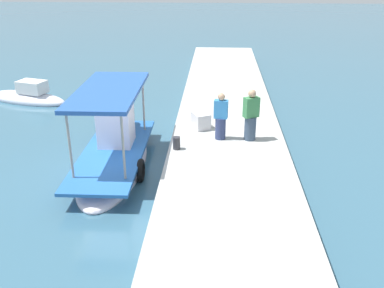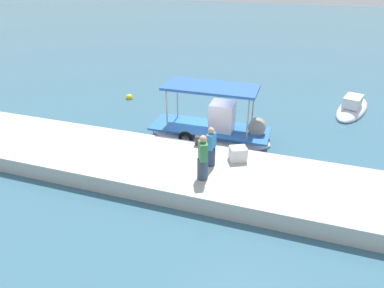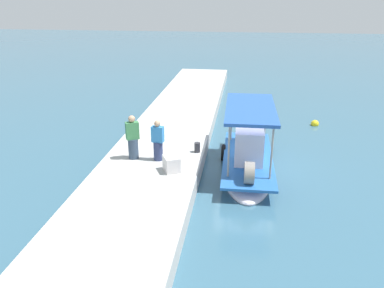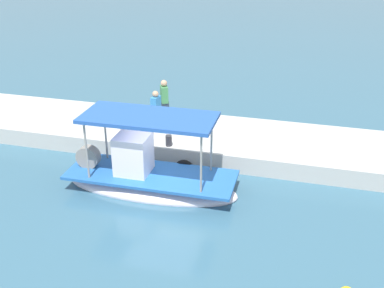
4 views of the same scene
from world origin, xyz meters
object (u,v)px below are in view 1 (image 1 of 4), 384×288
at_px(main_fishing_boat, 115,153).
at_px(fisherman_near_bollard, 251,117).
at_px(moored_boat_near, 27,97).
at_px(mooring_bollard, 177,143).
at_px(fisherman_by_crate, 221,118).
at_px(cargo_crate, 201,121).

relative_size(main_fishing_boat, fisherman_near_bollard, 3.40).
distance_m(main_fishing_boat, moored_boat_near, 8.95).
bearing_deg(mooring_bollard, fisherman_by_crate, -55.34).
distance_m(main_fishing_boat, cargo_crate, 3.37).
xyz_separation_m(fisherman_near_bollard, fisherman_by_crate, (0.02, 1.00, -0.07)).
height_order(fisherman_by_crate, moored_boat_near, fisherman_by_crate).
bearing_deg(cargo_crate, moored_boat_near, 60.28).
bearing_deg(fisherman_near_bollard, mooring_bollard, 111.58).
relative_size(mooring_bollard, moored_boat_near, 0.09).
relative_size(mooring_bollard, cargo_crate, 0.63).
bearing_deg(cargo_crate, main_fishing_boat, 123.57).
bearing_deg(cargo_crate, fisherman_by_crate, -143.14).
relative_size(fisherman_by_crate, moored_boat_near, 0.36).
xyz_separation_m(fisherman_by_crate, cargo_crate, (0.93, 0.70, -0.45)).
height_order(main_fishing_boat, mooring_bollard, main_fishing_boat).
height_order(mooring_bollard, moored_boat_near, mooring_bollard).
distance_m(main_fishing_boat, fisherman_by_crate, 3.72).
relative_size(main_fishing_boat, moored_boat_near, 1.32).
xyz_separation_m(fisherman_near_bollard, cargo_crate, (0.96, 1.70, -0.51)).
bearing_deg(moored_boat_near, main_fishing_boat, -139.12).
height_order(fisherman_near_bollard, moored_boat_near, fisherman_near_bollard).
bearing_deg(main_fishing_boat, fisherman_by_crate, -75.39).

